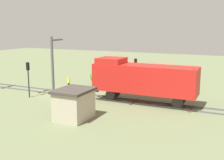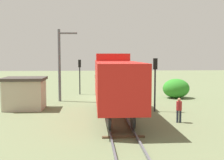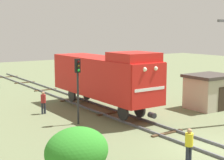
# 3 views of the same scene
# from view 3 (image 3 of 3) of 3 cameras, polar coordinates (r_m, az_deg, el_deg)

# --- Properties ---
(ground_plane) EXTENTS (109.83, 109.83, 0.00)m
(ground_plane) POSITION_cam_3_polar(r_m,az_deg,el_deg) (19.33, 15.49, -10.83)
(ground_plane) COLOR #66704C
(railway_track) EXTENTS (2.40, 73.22, 0.16)m
(railway_track) POSITION_cam_3_polar(r_m,az_deg,el_deg) (19.31, 15.49, -10.63)
(railway_track) COLOR #595960
(railway_track) RESTS_ON ground
(locomotive) EXTENTS (2.90, 11.60, 4.60)m
(locomotive) POSITION_cam_3_polar(r_m,az_deg,el_deg) (26.15, -1.33, 0.70)
(locomotive) COLOR red
(locomotive) RESTS_ON railway_track
(traffic_signal_mid) EXTENTS (0.32, 0.34, 4.38)m
(traffic_signal_mid) POSITION_cam_3_polar(r_m,az_deg,el_deg) (22.62, -5.71, 0.13)
(traffic_signal_mid) COLOR #262628
(traffic_signal_mid) RESTS_ON ground
(worker_near_track) EXTENTS (0.38, 0.38, 1.70)m
(worker_near_track) POSITION_cam_3_polar(r_m,az_deg,el_deg) (16.72, 12.69, -10.19)
(worker_near_track) COLOR #262B38
(worker_near_track) RESTS_ON ground
(worker_by_signal) EXTENTS (0.38, 0.38, 1.70)m
(worker_by_signal) POSITION_cam_3_polar(r_m,az_deg,el_deg) (26.14, -11.35, -3.42)
(worker_by_signal) COLOR #262B38
(worker_by_signal) RESTS_ON ground
(relay_hut) EXTENTS (3.50, 2.90, 2.74)m
(relay_hut) POSITION_cam_3_polar(r_m,az_deg,el_deg) (28.48, 15.77, -1.80)
(relay_hut) COLOR #B2A893
(relay_hut) RESTS_ON ground
(bush_near) EXTENTS (2.89, 2.36, 2.10)m
(bush_near) POSITION_cam_3_polar(r_m,az_deg,el_deg) (15.23, -5.86, -11.67)
(bush_near) COLOR #2E8626
(bush_near) RESTS_ON ground
(bush_mid) EXTENTS (1.55, 1.27, 1.13)m
(bush_mid) POSITION_cam_3_polar(r_m,az_deg,el_deg) (28.71, 17.76, -3.49)
(bush_mid) COLOR #225D26
(bush_mid) RESTS_ON ground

